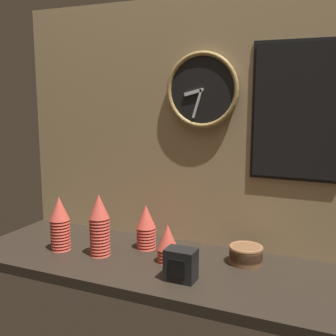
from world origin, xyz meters
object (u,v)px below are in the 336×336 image
cup_stack_left (60,223)px  cup_stack_center_left (99,225)px  cup_stack_center_right (168,243)px  napkin_dispenser (181,265)px  wall_clock (202,90)px  cup_stack_center (146,227)px  bowl_stack_right (246,254)px  menu_board (299,111)px

cup_stack_left → cup_stack_center_left: 18.79cm
cup_stack_center_right → napkin_dispenser: size_ratio=1.32×
wall_clock → napkin_dispenser: wall_clock is taller
cup_stack_center → wall_clock: (19.50, 13.68, 57.28)cm
cup_stack_center_left → cup_stack_center_right: (28.20, 5.04, -5.21)cm
cup_stack_left → cup_stack_center_right: cup_stack_left is taller
cup_stack_center_right → bowl_stack_right: size_ratio=1.14×
cup_stack_center_right → menu_board: bearing=28.8°
cup_stack_left → bowl_stack_right: size_ratio=1.73×
cup_stack_left → bowl_stack_right: 77.72cm
cup_stack_center → bowl_stack_right: (42.87, 1.34, -5.74)cm
menu_board → napkin_dispenser: size_ratio=4.68×
cup_stack_left → cup_stack_center_right: (46.88, 6.63, -3.90)cm
cup_stack_center_right → bowl_stack_right: cup_stack_center_right is taller
cup_stack_center_right → wall_clock: (5.08, 23.23, 59.23)cm
menu_board → napkin_dispenser: menu_board is taller
wall_clock → cup_stack_center: bearing=-145.0°
wall_clock → cup_stack_center_right: bearing=-102.3°
cup_stack_center_left → napkin_dispenser: cup_stack_center_left is taller
cup_stack_left → napkin_dispenser: size_ratio=2.00×
bowl_stack_right → cup_stack_center: bearing=-178.2°
bowl_stack_right → napkin_dispenser: bearing=-125.4°
cup_stack_center_left → wall_clock: bearing=40.3°
cup_stack_center_left → wall_clock: (33.28, 28.26, 54.02)cm
cup_stack_left → cup_stack_center_left: bearing=4.9°
menu_board → cup_stack_center_left: bearing=-158.0°
cup_stack_center → wall_clock: wall_clock is taller
napkin_dispenser → cup_stack_center_right: bearing=129.2°
cup_stack_center_left → menu_board: 90.30cm
cup_stack_center → cup_stack_center_left: bearing=-133.4°
wall_clock → cup_stack_left: bearing=-150.1°
cup_stack_center_right → napkin_dispenser: 17.60cm
cup_stack_left → wall_clock: wall_clock is taller
menu_board → napkin_dispenser: (-32.85, -37.67, -52.86)cm
bowl_stack_right → wall_clock: 68.33cm
cup_stack_center_left → bowl_stack_right: 59.53cm
napkin_dispenser → cup_stack_center: bearing=137.8°
bowl_stack_right → wall_clock: wall_clock is taller
cup_stack_center_left → cup_stack_center: bearing=46.6°
wall_clock → menu_board: bearing=1.3°
cup_stack_center → bowl_stack_right: 43.27cm
cup_stack_left → menu_board: menu_board is taller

